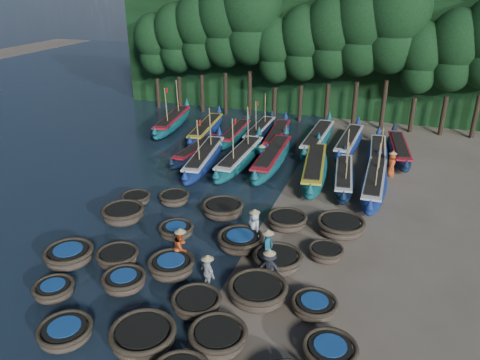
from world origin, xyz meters
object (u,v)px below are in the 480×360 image
(coracle_12, at_px, (171,266))
(coracle_17, at_px, (240,241))
(coracle_9, at_px, (330,352))
(coracle_20, at_px, (136,199))
(long_boat_4, at_px, (240,158))
(fisherman_1, at_px, (268,247))
(long_boat_11, at_px, (235,134))
(fisherman_3, at_px, (269,269))
(coracle_10, at_px, (69,255))
(long_boat_5, at_px, (272,158))
(long_boat_3, at_px, (204,158))
(fisherman_4, at_px, (208,272))
(coracle_22, at_px, (223,209))
(long_boat_7, at_px, (344,177))
(long_boat_14, at_px, (318,139))
(coracle_11, at_px, (118,257))
(coracle_16, at_px, (176,231))
(long_boat_13, at_px, (277,136))
(coracle_1, at_px, (65,332))
(long_boat_17, at_px, (399,150))
(coracle_2, at_px, (143,337))
(coracle_18, at_px, (278,261))
(coracle_24, at_px, (340,226))
(long_boat_8, at_px, (374,183))
(long_boat_15, at_px, (349,142))
(coracle_6, at_px, (124,281))
(long_boat_10, at_px, (206,130))
(coracle_13, at_px, (258,292))
(coracle_23, at_px, (287,221))
(coracle_8, at_px, (218,338))
(coracle_15, at_px, (123,214))
(long_boat_9, at_px, (173,122))
(long_boat_16, at_px, (378,154))
(long_boat_12, at_px, (260,131))
(coracle_5, at_px, (54,290))
(long_boat_6, at_px, (314,168))
(coracle_7, at_px, (197,303))
(coracle_19, at_px, (326,253))
(fisherman_2, at_px, (181,247))
(coracle_21, at_px, (174,198))
(fisherman_5, at_px, (262,156))
(long_boat_2, at_px, (197,150))

(coracle_12, bearing_deg, coracle_17, 54.30)
(coracle_9, xyz_separation_m, coracle_20, (-12.07, 8.01, -0.03))
(long_boat_4, bearing_deg, fisherman_1, -64.51)
(long_boat_11, distance_m, fisherman_3, 18.71)
(coracle_10, height_order, long_boat_5, long_boat_5)
(long_boat_3, bearing_deg, coracle_12, -80.91)
(fisherman_4, bearing_deg, coracle_22, -40.60)
(long_boat_7, height_order, long_boat_14, long_boat_7)
(coracle_11, relative_size, coracle_16, 0.99)
(coracle_10, bearing_deg, coracle_9, -9.23)
(long_boat_13, bearing_deg, coracle_16, -98.62)
(fisherman_1, bearing_deg, long_boat_5, 29.98)
(coracle_1, distance_m, long_boat_17, 24.96)
(coracle_11, bearing_deg, coracle_2, -48.34)
(coracle_2, bearing_deg, coracle_18, 62.24)
(coracle_12, distance_m, coracle_24, 8.60)
(coracle_1, distance_m, coracle_18, 8.88)
(long_boat_11, bearing_deg, long_boat_8, -31.76)
(coracle_9, height_order, long_boat_4, long_boat_4)
(long_boat_17, bearing_deg, long_boat_8, -108.10)
(long_boat_4, relative_size, long_boat_15, 1.05)
(coracle_6, xyz_separation_m, long_boat_10, (-4.54, 19.23, 0.16))
(coracle_11, height_order, coracle_18, coracle_18)
(coracle_17, relative_size, fisherman_3, 1.39)
(coracle_13, xyz_separation_m, long_boat_17, (4.67, 18.44, 0.06))
(coracle_22, height_order, long_boat_14, long_boat_14)
(coracle_23, bearing_deg, long_boat_3, 138.79)
(coracle_8, height_order, long_boat_3, long_boat_3)
(coracle_17, bearing_deg, coracle_23, 59.03)
(coracle_15, xyz_separation_m, long_boat_9, (-4.87, 15.34, 0.12))
(fisherman_1, height_order, fisherman_4, fisherman_1)
(long_boat_16, bearing_deg, long_boat_14, 156.15)
(coracle_6, height_order, long_boat_3, long_boat_3)
(coracle_11, bearing_deg, coracle_12, 0.59)
(long_boat_7, xyz_separation_m, long_boat_9, (-14.98, 6.79, 0.09))
(long_boat_3, height_order, long_boat_12, long_boat_3)
(coracle_5, height_order, long_boat_8, long_boat_8)
(long_boat_4, relative_size, long_boat_6, 0.98)
(coracle_5, distance_m, coracle_10, 2.36)
(coracle_7, relative_size, long_boat_4, 0.24)
(long_boat_12, bearing_deg, coracle_8, -77.16)
(coracle_10, distance_m, coracle_19, 11.43)
(coracle_22, height_order, fisherman_2, fisherman_2)
(coracle_17, relative_size, coracle_23, 1.04)
(coracle_6, xyz_separation_m, coracle_21, (-1.55, 7.61, -0.03))
(coracle_5, bearing_deg, fisherman_5, 76.44)
(long_boat_8, bearing_deg, fisherman_3, -107.67)
(long_boat_2, relative_size, long_boat_3, 0.83)
(fisherman_3, bearing_deg, coracle_10, -160.41)
(coracle_6, distance_m, coracle_8, 5.11)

